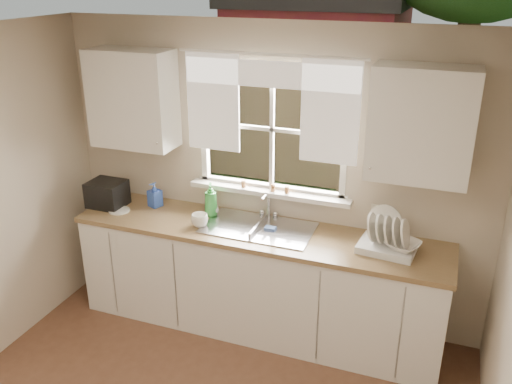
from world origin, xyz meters
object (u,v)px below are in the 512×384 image
(dish_rack, at_px, (387,240))
(cup, at_px, (200,220))
(black_appliance, at_px, (107,194))
(soap_bottle_a, at_px, (211,200))

(dish_rack, distance_m, cup, 1.48)
(cup, xyz_separation_m, black_appliance, (-0.94, 0.10, 0.06))
(soap_bottle_a, distance_m, black_appliance, 0.95)
(soap_bottle_a, bearing_deg, black_appliance, 163.47)
(dish_rack, distance_m, black_appliance, 2.41)
(dish_rack, relative_size, black_appliance, 1.44)
(black_appliance, bearing_deg, dish_rack, 0.73)
(dish_rack, height_order, soap_bottle_a, dish_rack)
(soap_bottle_a, relative_size, black_appliance, 0.96)
(soap_bottle_a, relative_size, cup, 2.14)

